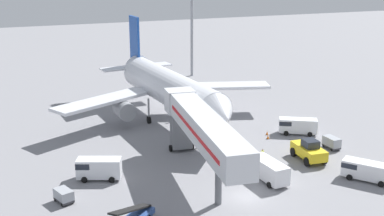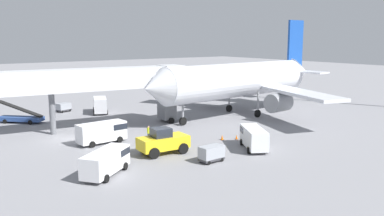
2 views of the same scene
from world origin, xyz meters
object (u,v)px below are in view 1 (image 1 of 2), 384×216
at_px(pushback_tug, 309,151).
at_px(safety_cone_alpha, 267,133).
at_px(service_van_mid_left, 98,168).
at_px(service_van_near_center, 366,170).
at_px(baggage_cart_outer_right, 64,195).
at_px(jet_bridge, 200,126).
at_px(ground_crew_worker_foreground, 262,155).
at_px(safety_cone_bravo, 268,137).
at_px(service_van_far_center, 268,169).
at_px(service_van_far_right, 297,125).
at_px(airplane_at_gate, 168,88).
at_px(baggage_cart_far_left, 332,142).

bearing_deg(pushback_tug, safety_cone_alpha, 90.31).
bearing_deg(service_van_mid_left, service_van_near_center, -22.10).
distance_m(baggage_cart_outer_right, safety_cone_alpha, 30.87).
relative_size(jet_bridge, service_van_mid_left, 4.63).
bearing_deg(ground_crew_worker_foreground, safety_cone_bravo, 55.62).
height_order(service_van_mid_left, baggage_cart_outer_right, service_van_mid_left).
distance_m(service_van_far_center, service_van_far_right, 16.48).
distance_m(airplane_at_gate, baggage_cart_far_left, 24.65).
xyz_separation_m(jet_bridge, pushback_tug, (14.14, -0.34, -4.77)).
bearing_deg(baggage_cart_far_left, baggage_cart_outer_right, -175.60).
height_order(baggage_cart_far_left, safety_cone_bravo, baggage_cart_far_left).
xyz_separation_m(service_van_mid_left, ground_crew_worker_foreground, (19.30, -2.43, -0.46)).
distance_m(service_van_far_right, safety_cone_bravo, 4.82).
height_order(airplane_at_gate, baggage_cart_far_left, airplane_at_gate).
height_order(jet_bridge, ground_crew_worker_foreground, jet_bridge).
bearing_deg(ground_crew_worker_foreground, airplane_at_gate, 105.88).
bearing_deg(pushback_tug, baggage_cart_far_left, 24.27).
bearing_deg(safety_cone_alpha, ground_crew_worker_foreground, -122.90).
relative_size(safety_cone_alpha, safety_cone_bravo, 0.88).
relative_size(service_van_far_center, service_van_far_right, 1.02).
height_order(airplane_at_gate, safety_cone_bravo, airplane_at_gate).
distance_m(service_van_mid_left, service_van_far_right, 29.15).
height_order(service_van_far_center, service_van_far_right, service_van_far_center).
relative_size(jet_bridge, service_van_far_center, 4.36).
height_order(jet_bridge, safety_cone_alpha, jet_bridge).
distance_m(service_van_far_right, ground_crew_worker_foreground, 11.91).
bearing_deg(safety_cone_alpha, service_van_far_right, -16.95).
height_order(jet_bridge, service_van_mid_left, jet_bridge).
bearing_deg(safety_cone_bravo, pushback_tug, -84.61).
height_order(airplane_at_gate, service_van_far_center, airplane_at_gate).
height_order(jet_bridge, pushback_tug, jet_bridge).
xyz_separation_m(service_van_mid_left, service_van_near_center, (27.40, -11.12, -0.14)).
bearing_deg(pushback_tug, service_van_far_right, 65.84).
height_order(airplane_at_gate, service_van_near_center, airplane_at_gate).
distance_m(airplane_at_gate, ground_crew_worker_foreground, 20.28).
bearing_deg(baggage_cart_outer_right, service_van_far_right, 15.40).
distance_m(ground_crew_worker_foreground, safety_cone_bravo, 8.40).
distance_m(pushback_tug, safety_cone_bravo, 8.49).
relative_size(service_van_near_center, safety_cone_alpha, 10.68).
bearing_deg(service_van_far_right, ground_crew_worker_foreground, -142.49).
bearing_deg(baggage_cart_outer_right, service_van_far_center, -7.35).
bearing_deg(airplane_at_gate, jet_bridge, -99.00).
distance_m(pushback_tug, baggage_cart_far_left, 5.49).
bearing_deg(service_van_near_center, service_van_far_center, 158.08).
bearing_deg(ground_crew_worker_foreground, service_van_near_center, -47.06).
distance_m(service_van_mid_left, service_van_far_center, 18.73).
xyz_separation_m(airplane_at_gate, service_van_far_center, (3.46, -23.70, -3.95)).
bearing_deg(pushback_tug, ground_crew_worker_foreground, 164.97).
bearing_deg(service_van_mid_left, service_van_far_right, 9.52).
bearing_deg(ground_crew_worker_foreground, jet_bridge, -172.42).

